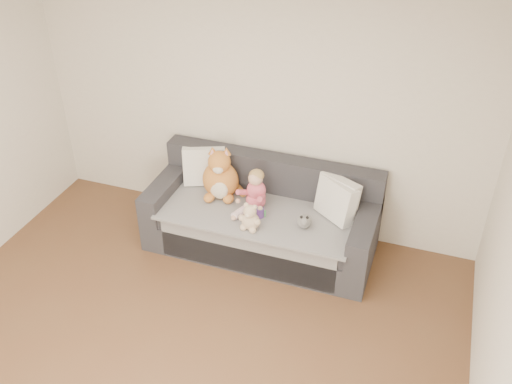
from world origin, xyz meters
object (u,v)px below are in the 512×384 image
plush_cat (220,178)px  sippy_cup (260,211)px  teddy_bear (250,219)px  sofa (262,219)px  toddler (254,193)px

plush_cat → sippy_cup: bearing=-38.1°
teddy_bear → sofa: bearing=98.2°
plush_cat → teddy_bear: plush_cat is taller
sofa → sippy_cup: (0.04, -0.18, 0.23)m
toddler → sofa: bearing=57.9°
sippy_cup → teddy_bear: bearing=-98.4°
plush_cat → teddy_bear: bearing=-56.1°
teddy_bear → sippy_cup: bearing=88.3°
sofa → teddy_bear: size_ratio=8.04×
sofa → teddy_bear: (0.01, -0.38, 0.27)m
sofa → plush_cat: 0.58m
toddler → plush_cat: (-0.39, 0.11, 0.03)m
plush_cat → sippy_cup: 0.55m
sofa → teddy_bear: sofa is taller
toddler → teddy_bear: toddler is taller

